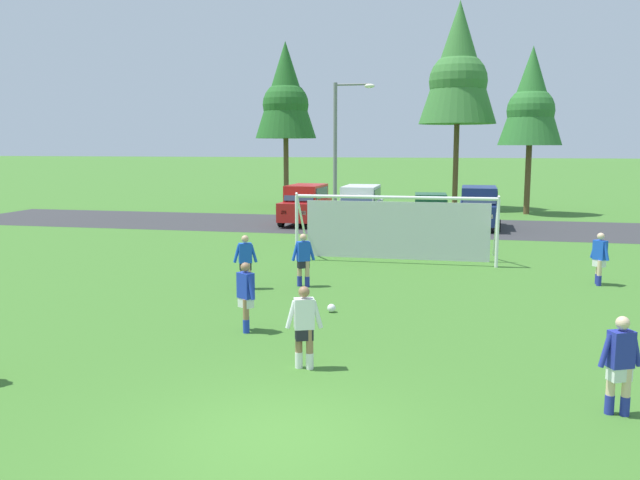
{
  "coord_description": "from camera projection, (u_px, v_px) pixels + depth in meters",
  "views": [
    {
      "loc": [
        2.65,
        -8.94,
        4.34
      ],
      "look_at": [
        -1.25,
        8.91,
        1.68
      ],
      "focal_mm": 36.93,
      "sensor_mm": 36.0,
      "label": 1
    }
  ],
  "objects": [
    {
      "name": "player_winger_left",
      "position": [
        246.0,
        297.0,
        15.3
      ],
      "size": [
        0.62,
        0.54,
        1.64
      ],
      "color": "#936B4C",
      "rests_on": "ground"
    },
    {
      "name": "ground_plane",
      "position": [
        388.0,
        263.0,
        24.32
      ],
      "size": [
        400.0,
        400.0,
        0.0
      ],
      "primitive_type": "plane",
      "color": "#3D7028"
    },
    {
      "name": "tree_mid_left",
      "position": [
        459.0,
        67.0,
        43.61
      ],
      "size": [
        5.15,
        5.15,
        13.72
      ],
      "color": "brown",
      "rests_on": "ground"
    },
    {
      "name": "player_striker_near",
      "position": [
        599.0,
        259.0,
        20.42
      ],
      "size": [
        0.51,
        0.65,
        1.64
      ],
      "color": "beige",
      "rests_on": "ground"
    },
    {
      "name": "street_lamp",
      "position": [
        339.0,
        158.0,
        30.95
      ],
      "size": [
        2.0,
        0.32,
        7.19
      ],
      "color": "slate",
      "rests_on": "ground"
    },
    {
      "name": "tree_center_back",
      "position": [
        531.0,
        99.0,
        40.43
      ],
      "size": [
        3.87,
        3.87,
        10.32
      ],
      "color": "brown",
      "rests_on": "ground"
    },
    {
      "name": "parking_lot_strip",
      "position": [
        412.0,
        226.0,
        35.17
      ],
      "size": [
        52.0,
        8.4,
        0.01
      ],
      "primitive_type": "cube",
      "color": "#333335",
      "rests_on": "ground"
    },
    {
      "name": "soccer_goal",
      "position": [
        396.0,
        226.0,
        24.77
      ],
      "size": [
        7.44,
        2.01,
        2.57
      ],
      "color": "white",
      "rests_on": "ground"
    },
    {
      "name": "player_winger_right",
      "position": [
        245.0,
        262.0,
        19.86
      ],
      "size": [
        0.73,
        0.39,
        1.64
      ],
      "color": "tan",
      "rests_on": "ground"
    },
    {
      "name": "player_trailing_back",
      "position": [
        304.0,
        327.0,
        12.75
      ],
      "size": [
        0.74,
        0.36,
        1.64
      ],
      "color": "#936B4C",
      "rests_on": "ground"
    },
    {
      "name": "parked_car_slot_center_left",
      "position": [
        430.0,
        210.0,
        35.38
      ],
      "size": [
        2.26,
        4.32,
        1.72
      ],
      "color": "#194C2D",
      "rests_on": "ground"
    },
    {
      "name": "parked_car_slot_left",
      "position": [
        361.0,
        205.0,
        35.14
      ],
      "size": [
        2.14,
        4.6,
        2.16
      ],
      "color": "silver",
      "rests_on": "ground"
    },
    {
      "name": "player_defender_far",
      "position": [
        620.0,
        366.0,
        10.54
      ],
      "size": [
        0.73,
        0.38,
        1.64
      ],
      "color": "beige",
      "rests_on": "ground"
    },
    {
      "name": "player_midfield_center",
      "position": [
        303.0,
        260.0,
        20.19
      ],
      "size": [
        0.71,
        0.4,
        1.64
      ],
      "color": "tan",
      "rests_on": "ground"
    },
    {
      "name": "soccer_ball",
      "position": [
        331.0,
        308.0,
        17.16
      ],
      "size": [
        0.22,
        0.22,
        0.22
      ],
      "color": "white",
      "rests_on": "ground"
    },
    {
      "name": "tree_left_edge",
      "position": [
        286.0,
        93.0,
        46.1
      ],
      "size": [
        4.3,
        4.3,
        11.48
      ],
      "color": "brown",
      "rests_on": "ground"
    },
    {
      "name": "parked_car_slot_far_left",
      "position": [
        306.0,
        204.0,
        35.99
      ],
      "size": [
        2.25,
        4.66,
        2.16
      ],
      "color": "red",
      "rests_on": "ground"
    },
    {
      "name": "parked_car_slot_center",
      "position": [
        479.0,
        207.0,
        34.33
      ],
      "size": [
        2.17,
        4.62,
        2.16
      ],
      "color": "navy",
      "rests_on": "ground"
    }
  ]
}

